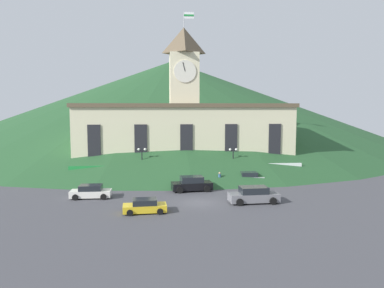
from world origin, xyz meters
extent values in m
plane|color=#424247|center=(0.00, 0.00, 0.00)|extent=(160.00, 160.00, 0.00)
cube|color=beige|center=(0.00, 21.03, 5.10)|extent=(33.72, 9.66, 10.19)
cube|color=brown|center=(0.00, 21.03, 10.49)|extent=(34.32, 10.26, 0.60)
cube|color=beige|center=(0.00, 21.03, 14.73)|extent=(4.50, 4.50, 7.88)
pyramid|color=brown|center=(0.00, 21.03, 20.70)|extent=(4.95, 4.95, 4.05)
cylinder|color=silver|center=(0.00, 18.72, 15.68)|extent=(3.42, 0.12, 3.42)
cube|color=black|center=(-0.17, 18.65, 16.36)|extent=(0.43, 0.06, 1.39)
cylinder|color=#B2B2B7|center=(0.00, 21.03, 23.92)|extent=(0.10, 0.10, 2.40)
cube|color=white|center=(0.80, 21.03, 24.57)|extent=(1.60, 0.06, 1.00)
cube|color=#1E8438|center=(0.80, 20.99, 24.57)|extent=(1.60, 0.04, 0.28)
cube|color=#232328|center=(-13.49, 16.12, 4.89)|extent=(1.85, 0.16, 5.61)
cube|color=#232328|center=(-6.74, 16.12, 4.89)|extent=(1.85, 0.16, 5.61)
cube|color=#232328|center=(0.00, 16.12, 4.89)|extent=(1.85, 0.16, 5.61)
cube|color=#232328|center=(6.74, 16.12, 4.89)|extent=(1.85, 0.16, 5.61)
cube|color=#232328|center=(13.49, 16.12, 4.89)|extent=(1.85, 0.16, 5.61)
cube|color=#1E8438|center=(-13.75, 12.80, 1.08)|extent=(5.50, 0.12, 2.16)
cube|color=white|center=(-8.25, 12.80, 1.08)|extent=(5.50, 0.12, 2.16)
cube|color=#1E8438|center=(-2.75, 12.80, 1.08)|extent=(5.50, 0.12, 2.16)
cube|color=white|center=(2.75, 12.80, 1.08)|extent=(5.50, 0.12, 2.16)
cube|color=#1E8438|center=(8.25, 12.80, 1.08)|extent=(5.50, 0.12, 2.16)
cube|color=white|center=(13.75, 12.80, 1.08)|extent=(5.50, 0.12, 2.16)
cone|color=#234C28|center=(0.00, 68.90, 11.59)|extent=(126.50, 126.50, 23.17)
cylinder|color=black|center=(-6.52, 13.93, 2.11)|extent=(0.14, 0.14, 4.23)
cube|color=black|center=(-6.52, 13.93, 4.08)|extent=(0.90, 0.08, 0.08)
sphere|color=white|center=(-6.97, 13.93, 4.26)|extent=(0.36, 0.36, 0.36)
sphere|color=white|center=(-6.07, 13.93, 4.26)|extent=(0.36, 0.36, 0.36)
cylinder|color=black|center=(6.63, 13.93, 2.03)|extent=(0.14, 0.14, 4.06)
cube|color=black|center=(6.63, 13.93, 3.91)|extent=(0.90, 0.08, 0.08)
sphere|color=white|center=(6.18, 13.93, 4.09)|extent=(0.36, 0.36, 0.36)
sphere|color=white|center=(7.08, 13.93, 4.09)|extent=(0.36, 0.36, 0.36)
cube|color=yellow|center=(-5.63, -3.31, 0.47)|extent=(4.30, 2.05, 0.67)
cube|color=#1E2328|center=(-5.63, -3.31, 1.08)|extent=(2.40, 1.79, 0.55)
cylinder|color=black|center=(-7.01, -4.29, 0.30)|extent=(0.61, 0.36, 0.59)
cylinder|color=black|center=(-7.11, -2.50, 0.30)|extent=(0.61, 0.36, 0.59)
cylinder|color=black|center=(-4.16, -4.12, 0.30)|extent=(0.61, 0.36, 0.59)
cylinder|color=black|center=(-4.26, -2.33, 0.30)|extent=(0.61, 0.36, 0.59)
cube|color=black|center=(-0.18, 5.70, 0.62)|extent=(5.08, 2.51, 0.89)
cube|color=#1E2328|center=(-0.18, 5.70, 1.44)|extent=(2.88, 2.12, 0.73)
cylinder|color=black|center=(-1.74, 4.53, 0.40)|extent=(0.83, 0.44, 0.79)
cylinder|color=black|center=(-1.95, 6.52, 0.40)|extent=(0.83, 0.44, 0.79)
cylinder|color=black|center=(1.58, 4.88, 0.40)|extent=(0.83, 0.44, 0.79)
cylinder|color=black|center=(1.37, 6.87, 0.40)|extent=(0.83, 0.44, 0.79)
cube|color=#B7B7BC|center=(7.95, 9.74, 0.52)|extent=(3.98, 1.90, 0.74)
cube|color=#1E2328|center=(7.95, 9.74, 1.20)|extent=(2.22, 1.67, 0.61)
cylinder|color=black|center=(9.32, 10.52, 0.33)|extent=(0.67, 0.34, 0.66)
cylinder|color=black|center=(9.23, 8.82, 0.33)|extent=(0.67, 0.34, 0.66)
cylinder|color=black|center=(6.67, 10.66, 0.33)|extent=(0.67, 0.34, 0.66)
cylinder|color=black|center=(6.59, 8.96, 0.33)|extent=(0.67, 0.34, 0.66)
cube|color=slate|center=(5.87, -0.64, 0.61)|extent=(5.38, 2.23, 0.87)
cube|color=#1E2328|center=(5.87, -0.64, 1.40)|extent=(2.99, 1.97, 0.71)
cylinder|color=black|center=(7.63, 0.43, 0.39)|extent=(0.78, 0.39, 0.77)
cylinder|color=black|center=(7.72, -1.56, 0.39)|extent=(0.78, 0.39, 0.77)
cylinder|color=black|center=(4.03, 0.28, 0.39)|extent=(0.78, 0.39, 0.77)
cylinder|color=black|center=(4.12, -1.72, 0.39)|extent=(0.78, 0.39, 0.77)
cube|color=white|center=(-11.87, 3.17, 0.52)|extent=(4.52, 1.84, 0.74)
cube|color=#1E2328|center=(-11.87, 3.17, 1.20)|extent=(2.49, 1.68, 0.61)
cylinder|color=black|center=(-10.33, 4.06, 0.33)|extent=(0.66, 0.33, 0.66)
cylinder|color=black|center=(-10.35, 2.26, 0.33)|extent=(0.66, 0.33, 0.66)
cylinder|color=black|center=(-13.39, 4.08, 0.33)|extent=(0.66, 0.33, 0.66)
cylinder|color=black|center=(-13.41, 2.28, 0.33)|extent=(0.66, 0.33, 0.66)
cylinder|color=#33567A|center=(3.92, 8.95, 0.40)|extent=(0.18, 0.18, 0.80)
cylinder|color=#33567A|center=(3.69, 8.89, 0.40)|extent=(0.18, 0.18, 0.80)
cylinder|color=#33567A|center=(3.80, 8.92, 1.11)|extent=(0.45, 0.45, 0.63)
sphere|color=tan|center=(3.80, 8.92, 1.56)|extent=(0.27, 0.27, 0.27)
camera|label=1|loc=(-4.41, -39.14, 10.22)|focal=35.00mm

